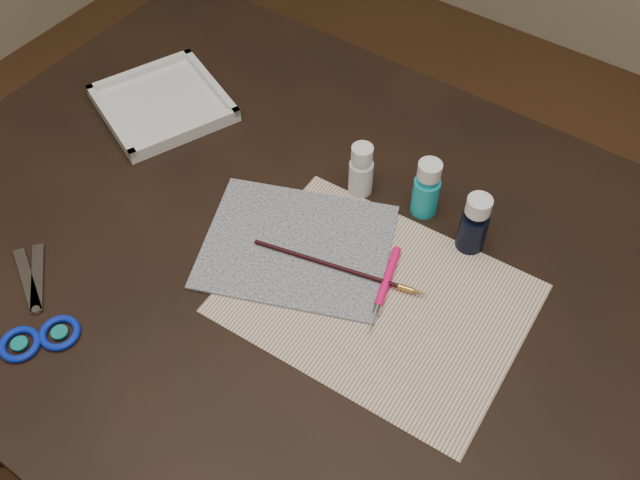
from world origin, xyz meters
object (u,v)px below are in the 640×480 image
Objects in this scene: paper at (377,298)px; paint_bottle_white at (361,170)px; canvas at (297,246)px; paint_bottle_navy at (474,223)px; paint_bottle_cyan at (427,188)px; palette_tray at (163,103)px; scissors at (29,301)px.

paper is 4.34× the size of paint_bottle_white.
paint_bottle_navy reaches higher than canvas.
palette_tray is at bearing -173.58° from paint_bottle_cyan.
paint_bottle_cyan is (-0.03, 0.18, 0.05)m from paper.
paint_bottle_cyan is 0.49× the size of palette_tray.
paint_bottle_white is 0.43× the size of scissors.
canvas is at bearing -17.26° from palette_tray.
canvas is at bearing -144.00° from paint_bottle_navy.
scissors is (-0.44, -0.43, -0.04)m from paint_bottle_navy.
canvas is at bearing 176.40° from paper.
paint_bottle_white is 0.10m from paint_bottle_cyan.
paper is 0.14m from canvas.
palette_tray reaches higher than paper.
paper is 0.18m from paint_bottle_cyan.
paint_bottle_cyan is 0.46× the size of scissors.
paint_bottle_navy reaches higher than paper.
paper is at bearing -110.88° from paint_bottle_navy.
paint_bottle_navy is at bearing 3.32° from palette_tray.
paper is 1.99× the size of palette_tray.
canvas is (-0.14, 0.01, 0.00)m from paper.
canvas is 0.25m from paint_bottle_navy.
paint_bottle_cyan reaches higher than paint_bottle_white.
scissors is at bearing -135.66° from paint_bottle_navy.
paint_bottle_cyan reaches higher than canvas.
paint_bottle_cyan reaches higher than paper.
paper is 1.86× the size of scissors.
paint_bottle_white is 0.92× the size of paint_bottle_navy.
paint_bottle_cyan is at bearing 99.31° from paper.
paper is at bearing -3.60° from canvas.
paint_bottle_cyan reaches higher than palette_tray.
scissors is 0.42m from palette_tray.
paper is 0.52m from palette_tray.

